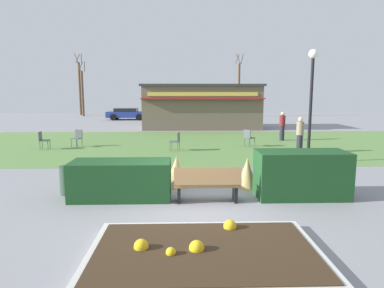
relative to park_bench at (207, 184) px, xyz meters
name	(u,v)px	position (x,y,z in m)	size (l,w,h in m)	color
ground_plane	(188,204)	(-0.51, -0.15, -0.48)	(80.00, 80.00, 0.00)	gray
lawn_patch	(185,144)	(-0.51, 10.14, -0.48)	(36.00, 12.00, 0.01)	#5B8442
flower_bed	(204,253)	(-0.28, -3.02, -0.39)	(3.99, 2.59, 0.32)	beige
park_bench	(207,184)	(0.00, 0.00, 0.00)	(1.70, 0.53, 0.95)	#9E7547
hedge_left	(121,180)	(-2.28, 0.42, 0.03)	(2.64, 1.10, 1.01)	#19421E
hedge_right	(301,174)	(2.57, 0.39, 0.15)	(2.41, 1.10, 1.26)	#19421E
ornamental_grass_behind_left	(177,172)	(-0.81, 1.48, -0.01)	(0.70, 0.70, 0.94)	tan
ornamental_grass_behind_right	(247,173)	(1.28, 1.31, -0.03)	(0.61, 0.61, 0.91)	tan
lamppost_mid	(311,93)	(4.46, 4.97, 2.32)	(0.36, 0.36, 4.47)	black
trash_bin	(69,180)	(-3.79, 0.86, -0.08)	(0.52, 0.52, 0.79)	#2D4233
food_kiosk	(201,106)	(0.90, 18.77, 1.25)	(9.27, 4.51, 3.44)	#6B5B4C
cafe_chair_west	(78,137)	(-6.09, 9.39, 0.05)	(0.58, 0.58, 0.89)	#4C5156
cafe_chair_east	(176,140)	(-0.92, 8.01, 0.05)	(0.52, 0.52, 0.89)	#4C5156
cafe_chair_center	(248,137)	(2.83, 9.20, 0.05)	(0.62, 0.62, 0.89)	#4C5156
cafe_chair_north	(43,139)	(-7.57, 8.60, 0.05)	(0.48, 0.48, 0.89)	#4C5156
person_strolling	(300,135)	(4.86, 7.22, 0.38)	(0.34, 0.34, 1.69)	#23232D
person_standing	(282,126)	(5.26, 11.46, 0.38)	(0.34, 0.34, 1.69)	#23232D
parked_car_west_slot	(127,114)	(-6.30, 27.40, 0.16)	(4.23, 2.12, 1.20)	navy
parked_car_center_slot	(177,113)	(-1.11, 27.40, 0.16)	(4.33, 2.32, 1.20)	#2D6638
parked_car_east_slot	(220,113)	(3.33, 27.40, 0.16)	(4.27, 2.19, 1.20)	#B7BABF
tree_left_bg	(239,89)	(5.99, 31.83, 2.74)	(0.91, 0.96, 7.18)	brown
tree_right_bg	(82,92)	(-12.42, 33.10, 2.34)	(0.91, 0.96, 6.38)	brown
tree_center_bg	(80,88)	(-13.34, 35.27, 2.92)	(0.91, 0.96, 7.53)	brown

